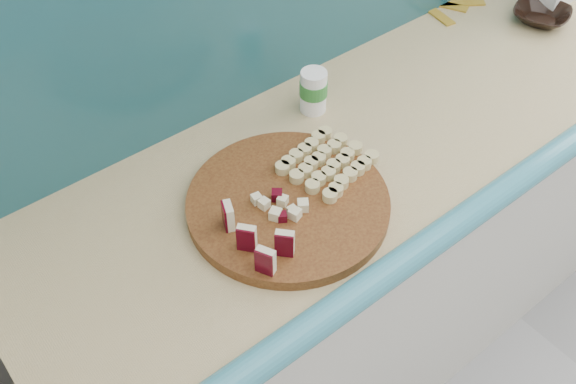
# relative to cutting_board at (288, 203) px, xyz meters

# --- Properties ---
(kitchen_counter) EXTENTS (2.20, 0.63, 0.91)m
(kitchen_counter) POSITION_rel_cutting_board_xyz_m (0.52, 0.06, -0.47)
(kitchen_counter) COLOR silver
(kitchen_counter) RESTS_ON ground
(cutting_board) EXTENTS (0.48, 0.48, 0.03)m
(cutting_board) POSITION_rel_cutting_board_xyz_m (0.00, 0.00, 0.00)
(cutting_board) COLOR #411D0D
(cutting_board) RESTS_ON kitchen_counter
(apple_wedges) EXTENTS (0.08, 0.16, 0.06)m
(apple_wedges) POSITION_rel_cutting_board_xyz_m (-0.13, -0.06, 0.04)
(apple_wedges) COLOR beige
(apple_wedges) RESTS_ON cutting_board
(apple_chunks) EXTENTS (0.07, 0.06, 0.02)m
(apple_chunks) POSITION_rel_cutting_board_xyz_m (-0.02, -0.01, 0.02)
(apple_chunks) COLOR #FEF6CB
(apple_chunks) RESTS_ON cutting_board
(banana_slices) EXTENTS (0.20, 0.18, 0.02)m
(banana_slices) POSITION_rel_cutting_board_xyz_m (0.12, 0.02, 0.02)
(banana_slices) COLOR #CEBD7D
(banana_slices) RESTS_ON cutting_board
(brown_bowl) EXTENTS (0.19, 0.19, 0.04)m
(brown_bowl) POSITION_rel_cutting_board_xyz_m (0.98, 0.11, 0.01)
(brown_bowl) COLOR black
(brown_bowl) RESTS_ON kitchen_counter
(canister) EXTENTS (0.06, 0.06, 0.11)m
(canister) POSITION_rel_cutting_board_xyz_m (0.24, 0.21, 0.04)
(canister) COLOR white
(canister) RESTS_ON kitchen_counter
(banana_peel) EXTENTS (0.19, 0.16, 0.01)m
(banana_peel) POSITION_rel_cutting_board_xyz_m (0.84, 0.32, -0.01)
(banana_peel) COLOR gold
(banana_peel) RESTS_ON kitchen_counter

